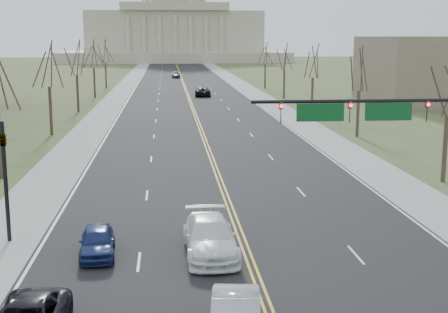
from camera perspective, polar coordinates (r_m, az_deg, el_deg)
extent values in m
cube|color=black|center=(127.29, -3.62, 6.39)|extent=(20.00, 380.00, 0.01)
cube|color=black|center=(25.19, 3.52, -12.41)|extent=(120.00, 14.00, 0.01)
cube|color=gray|center=(127.52, -9.05, 6.29)|extent=(4.00, 380.00, 0.03)
cube|color=gray|center=(128.19, 1.78, 6.45)|extent=(4.00, 380.00, 0.03)
cube|color=gold|center=(127.29, -3.62, 6.40)|extent=(0.42, 380.00, 0.01)
cube|color=silver|center=(127.39, -8.06, 6.32)|extent=(0.15, 380.00, 0.01)
cube|color=silver|center=(127.95, 0.80, 6.44)|extent=(0.15, 380.00, 0.01)
cube|color=beige|center=(266.99, -4.52, 9.16)|extent=(90.00, 60.00, 4.00)
cube|color=beige|center=(266.88, -4.55, 11.31)|extent=(70.00, 40.00, 16.00)
cube|color=beige|center=(246.65, -4.52, 13.55)|extent=(42.00, 3.00, 3.00)
cylinder|color=black|center=(32.15, 13.17, 4.97)|extent=(12.00, 0.18, 0.18)
imported|color=black|center=(33.27, 18.05, 3.96)|extent=(0.35, 0.40, 1.10)
sphere|color=#FF0C0C|center=(33.10, 18.19, 4.53)|extent=(0.18, 0.18, 0.18)
imported|color=black|center=(31.91, 11.42, 4.00)|extent=(0.35, 0.40, 1.10)
sphere|color=#FF0C0C|center=(31.72, 11.52, 4.60)|extent=(0.18, 0.18, 0.18)
imported|color=black|center=(31.09, 5.21, 4.00)|extent=(0.35, 0.40, 1.10)
sphere|color=#FF0C0C|center=(30.90, 5.27, 4.61)|extent=(0.18, 0.18, 0.18)
cube|color=#0C4C1E|center=(32.53, 14.81, 3.99)|extent=(2.40, 0.12, 0.90)
cube|color=#0C4C1E|center=(31.51, 8.80, 4.01)|extent=(2.40, 0.12, 0.90)
cylinder|color=black|center=(32.12, -19.33, -2.24)|extent=(0.20, 0.20, 6.00)
imported|color=black|center=(31.72, -19.58, 1.63)|extent=(0.32, 0.36, 0.99)
cylinder|color=#35261F|center=(45.74, 19.54, 0.67)|extent=(0.32, 0.32, 4.68)
cylinder|color=#35261F|center=(47.00, -19.82, 1.08)|extent=(0.32, 0.32, 4.95)
cylinder|color=#35261F|center=(64.24, 12.14, 3.84)|extent=(0.32, 0.32, 4.68)
cylinder|color=#35261F|center=(66.36, -15.57, 4.02)|extent=(0.32, 0.32, 4.95)
cylinder|color=#35261F|center=(83.43, 8.06, 5.55)|extent=(0.32, 0.32, 4.68)
cylinder|color=#35261F|center=(86.01, -13.23, 5.62)|extent=(0.32, 0.32, 4.95)
cylinder|color=#35261F|center=(102.93, 5.51, 6.60)|extent=(0.32, 0.32, 4.68)
cylinder|color=#35261F|center=(105.79, -11.76, 6.62)|extent=(0.32, 0.32, 4.95)
cylinder|color=#35261F|center=(122.59, 3.77, 7.31)|extent=(0.32, 0.32, 4.68)
cylinder|color=#35261F|center=(125.64, -10.75, 7.30)|extent=(0.32, 0.32, 4.95)
imported|color=white|center=(29.07, -1.28, -7.37)|extent=(2.47, 5.82, 1.67)
imported|color=navy|center=(29.56, -11.51, -7.63)|extent=(1.86, 4.04, 1.34)
imported|color=black|center=(106.60, -1.95, 5.96)|extent=(2.88, 5.72, 1.55)
imported|color=#55585D|center=(154.53, -4.42, 7.48)|extent=(2.24, 4.92, 1.64)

